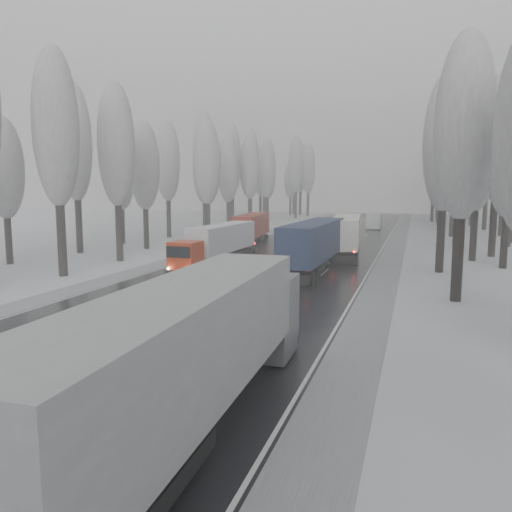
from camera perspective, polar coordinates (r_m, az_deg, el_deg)
The scene contains 59 objects.
ground at distance 22.68m, azimuth -16.88°, elevation -10.76°, with size 260.00×260.00×0.00m, color silver.
carriageway_right at distance 48.65m, azimuth 9.09°, elevation -0.71°, with size 7.50×200.00×0.03m, color black.
carriageway_left at distance 51.27m, azimuth -2.59°, elevation -0.19°, with size 7.50×200.00×0.03m, color black.
median_slush at distance 49.70m, azimuth 3.10°, elevation -0.44°, with size 3.00×200.00×0.04m, color #A3A6AB.
shoulder_right at distance 48.17m, azimuth 14.92°, elevation -0.95°, with size 2.40×200.00×0.04m, color #A3A6AB.
shoulder_left at distance 53.18m, azimuth -7.60°, elevation 0.04°, with size 2.40×200.00×0.04m, color #A3A6AB.
median_guardrail at distance 49.61m, azimuth 3.10°, elevation 0.22°, with size 0.12×200.00×0.76m.
tree_16 at distance 33.57m, azimuth 22.75°, elevation 13.30°, with size 3.60×3.60×16.53m.
tree_18 at distance 44.83m, azimuth 20.82°, elevation 11.88°, with size 3.60×3.60×16.58m.
tree_19 at distance 49.28m, azimuth 27.01°, elevation 9.63°, with size 3.60×3.60×14.57m.
tree_20 at distance 53.14m, azimuth 24.05°, elevation 10.38°, with size 3.60×3.60×15.71m.
tree_21 at distance 57.50m, azimuth 25.98°, elevation 11.88°, with size 3.60×3.60×18.62m.
tree_22 at distance 63.45m, azimuth 22.25°, elevation 10.02°, with size 3.60×3.60×15.86m.
tree_23 at distance 68.10m, azimuth 27.26°, elevation 8.30°, with size 3.60×3.60×13.55m.
tree_24 at distance 69.11m, azimuth 22.77°, elevation 12.21°, with size 3.60×3.60×20.49m.
tree_26 at distance 79.20m, azimuth 21.85°, elevation 10.82°, with size 3.60×3.60×18.78m.
tree_27 at distance 83.89m, azimuth 26.58°, elevation 9.85°, with size 3.60×3.60×17.62m.
tree_28 at distance 89.82m, azimuth 20.60°, elevation 10.79°, with size 3.60×3.60×19.62m.
tree_29 at distance 94.35m, azimuth 25.00°, elevation 9.80°, with size 3.60×3.60×18.11m.
tree_30 at distance 99.49m, azimuth 20.44°, elevation 9.80°, with size 3.60×3.60×17.86m.
tree_31 at distance 103.91m, azimuth 23.66°, elevation 9.78°, with size 3.60×3.60×18.58m.
tree_32 at distance 106.98m, azimuth 20.29°, elevation 9.45°, with size 3.60×3.60×17.33m.
tree_33 at distance 111.08m, azimuth 21.79°, elevation 8.30°, with size 3.60×3.60×14.33m.
tree_34 at distance 114.05m, azimuth 19.69°, elevation 9.43°, with size 3.60×3.60×17.63m.
tree_35 at distance 118.68m, azimuth 24.14°, elevation 9.32°, with size 3.60×3.60×18.25m.
tree_36 at distance 123.99m, azimuth 20.19°, elevation 10.00°, with size 3.60×3.60×20.23m.
tree_37 at distance 128.34m, azimuth 23.22°, elevation 8.66°, with size 3.60×3.60×16.37m.
tree_38 at distance 134.55m, azimuth 20.71°, elevation 9.15°, with size 3.60×3.60×17.97m.
tree_39 at distance 138.67m, azimuth 21.78°, elevation 8.57°, with size 3.60×3.60×16.19m.
tree_56 at distance 43.22m, azimuth -21.90°, elevation 13.31°, with size 3.60×3.60×18.12m.
tree_57 at distance 52.16m, azimuth -26.87°, elevation 8.88°, with size 3.60×3.60×13.72m.
tree_58 at distance 50.54m, azimuth -15.70°, elevation 12.02°, with size 3.60×3.60×17.21m.
tree_59 at distance 58.28m, azimuth -19.97°, elevation 11.99°, with size 3.60×3.60×18.41m.
tree_60 at distance 60.01m, azimuth -12.64°, elevation 9.94°, with size 3.60×3.60×14.84m.
tree_61 at distance 66.41m, azimuth -15.22°, elevation 9.13°, with size 3.60×3.60×13.95m.
tree_62 at distance 66.84m, azimuth -5.59°, elevation 10.50°, with size 3.60×3.60×16.04m.
tree_63 at distance 73.88m, azimuth -10.08°, elevation 10.57°, with size 3.60×3.60×16.88m.
tree_64 at distance 76.78m, azimuth -5.90°, elevation 9.83°, with size 3.60×3.60×15.42m.
tree_65 at distance 81.29m, azimuth -5.95°, elevation 11.54°, with size 3.60×3.60×19.48m.
tree_66 at distance 85.65m, azimuth -3.21°, elevation 9.56°, with size 3.60×3.60×15.23m.
tree_67 at distance 89.92m, azimuth -3.13°, elevation 10.23°, with size 3.60×3.60×17.09m.
tree_68 at distance 91.51m, azimuth -0.74°, elevation 10.02°, with size 3.60×3.60×16.65m.
tree_69 at distance 96.98m, azimuth -2.74°, elevation 10.89°, with size 3.60×3.60×19.35m.
tree_70 at distance 101.05m, azimuth 1.24°, elevation 9.96°, with size 3.60×3.60×17.09m.
tree_71 at distance 106.37m, azimuth -0.64°, elevation 10.71°, with size 3.60×3.60×19.61m.
tree_72 at distance 110.71m, azimuth 1.32°, elevation 9.11°, with size 3.60×3.60×15.11m.
tree_73 at distance 115.41m, azimuth 0.50°, elevation 9.72°, with size 3.60×3.60×17.22m.
tree_74 at distance 120.25m, azimuth 4.60°, elevation 10.36°, with size 3.60×3.60×19.68m.
tree_75 at distance 126.45m, azimuth 0.93°, elevation 9.94°, with size 3.60×3.60×18.60m.
tree_76 at distance 129.16m, azimuth 6.01°, elevation 9.84°, with size 3.60×3.60×18.55m.
tree_77 at distance 134.23m, azimuth 3.97°, elevation 8.63°, with size 3.60×3.60×14.32m.
tree_78 at distance 136.37m, azimuth 5.12°, elevation 10.00°, with size 3.60×3.60×19.55m.
tree_79 at distance 140.83m, azimuth 4.36°, elevation 9.30°, with size 3.60×3.60×17.07m.
truck_grey_tarp at distance 14.71m, azimuth -6.67°, elevation -9.97°, with size 3.19×17.46×4.46m.
truck_blue_box at distance 42.52m, azimuth 6.95°, elevation 1.54°, with size 3.08×16.95×4.33m.
truck_cream_box at distance 53.62m, azimuth 10.33°, elevation 2.66°, with size 4.10×16.50×4.20m.
box_truck_distant at distance 91.09m, azimuth 13.34°, elevation 3.98°, with size 2.49×7.71×2.86m.
truck_red_white at distance 46.77m, azimuth -4.32°, elevation 1.66°, with size 2.62×14.37×3.67m.
truck_red_red at distance 60.97m, azimuth -0.69°, elevation 3.20°, with size 4.24×15.29×3.89m.
Camera 1 is at (12.43, -17.60, 7.06)m, focal length 35.00 mm.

